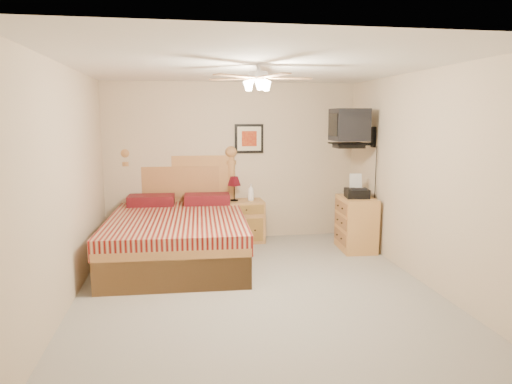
# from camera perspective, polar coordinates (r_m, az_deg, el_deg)

# --- Properties ---
(floor) EXTENTS (4.50, 4.50, 0.00)m
(floor) POSITION_cam_1_polar(r_m,az_deg,el_deg) (5.43, -0.11, -11.79)
(floor) COLOR gray
(floor) RESTS_ON ground
(ceiling) EXTENTS (4.00, 4.50, 0.04)m
(ceiling) POSITION_cam_1_polar(r_m,az_deg,el_deg) (5.09, -0.12, 15.46)
(ceiling) COLOR white
(ceiling) RESTS_ON ground
(wall_back) EXTENTS (4.00, 0.04, 2.50)m
(wall_back) POSITION_cam_1_polar(r_m,az_deg,el_deg) (7.33, -2.98, 3.78)
(wall_back) COLOR #C8B293
(wall_back) RESTS_ON ground
(wall_front) EXTENTS (4.00, 0.04, 2.50)m
(wall_front) POSITION_cam_1_polar(r_m,az_deg,el_deg) (2.95, 7.02, -4.54)
(wall_front) COLOR #C8B293
(wall_front) RESTS_ON ground
(wall_left) EXTENTS (0.04, 4.50, 2.50)m
(wall_left) POSITION_cam_1_polar(r_m,az_deg,el_deg) (5.18, -22.50, 0.79)
(wall_left) COLOR #C8B293
(wall_left) RESTS_ON ground
(wall_right) EXTENTS (0.04, 4.50, 2.50)m
(wall_right) POSITION_cam_1_polar(r_m,az_deg,el_deg) (5.78, 19.85, 1.76)
(wall_right) COLOR #C8B293
(wall_right) RESTS_ON ground
(bed) EXTENTS (1.87, 2.40, 1.51)m
(bed) POSITION_cam_1_polar(r_m,az_deg,el_deg) (6.23, -9.89, -1.93)
(bed) COLOR #B68248
(bed) RESTS_ON ground
(nightstand) EXTENTS (0.62, 0.47, 0.66)m
(nightstand) POSITION_cam_1_polar(r_m,az_deg,el_deg) (7.25, -1.51, -3.64)
(nightstand) COLOR #A57935
(nightstand) RESTS_ON ground
(table_lamp) EXTENTS (0.24, 0.24, 0.38)m
(table_lamp) POSITION_cam_1_polar(r_m,az_deg,el_deg) (7.15, -2.74, 0.42)
(table_lamp) COLOR #560B15
(table_lamp) RESTS_ON nightstand
(lotion_bottle) EXTENTS (0.12, 0.12, 0.27)m
(lotion_bottle) POSITION_cam_1_polar(r_m,az_deg,el_deg) (7.17, -0.64, -0.02)
(lotion_bottle) COLOR white
(lotion_bottle) RESTS_ON nightstand
(framed_picture) EXTENTS (0.46, 0.04, 0.46)m
(framed_picture) POSITION_cam_1_polar(r_m,az_deg,el_deg) (7.32, -0.87, 6.69)
(framed_picture) COLOR black
(framed_picture) RESTS_ON wall_back
(dresser) EXTENTS (0.51, 0.70, 0.79)m
(dresser) POSITION_cam_1_polar(r_m,az_deg,el_deg) (6.94, 12.41, -3.88)
(dresser) COLOR tan
(dresser) RESTS_ON ground
(fax_machine) EXTENTS (0.37, 0.39, 0.34)m
(fax_machine) POSITION_cam_1_polar(r_m,az_deg,el_deg) (6.80, 12.53, 0.73)
(fax_machine) COLOR black
(fax_machine) RESTS_ON dresser
(magazine_lower) EXTENTS (0.27, 0.31, 0.02)m
(magazine_lower) POSITION_cam_1_polar(r_m,az_deg,el_deg) (7.08, 11.59, -0.22)
(magazine_lower) COLOR beige
(magazine_lower) RESTS_ON dresser
(magazine_upper) EXTENTS (0.28, 0.31, 0.02)m
(magazine_upper) POSITION_cam_1_polar(r_m,az_deg,el_deg) (7.07, 11.52, -0.05)
(magazine_upper) COLOR gray
(magazine_upper) RESTS_ON magazine_lower
(wall_tv) EXTENTS (0.56, 0.46, 0.58)m
(wall_tv) POSITION_cam_1_polar(r_m,az_deg,el_deg) (6.84, 12.75, 7.87)
(wall_tv) COLOR black
(wall_tv) RESTS_ON wall_right
(ceiling_fan) EXTENTS (1.14, 1.14, 0.28)m
(ceiling_fan) POSITION_cam_1_polar(r_m,az_deg,el_deg) (4.88, 0.27, 14.08)
(ceiling_fan) COLOR silver
(ceiling_fan) RESTS_ON ceiling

